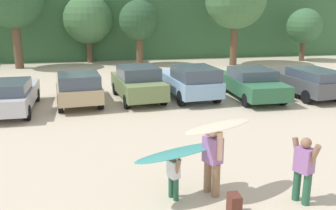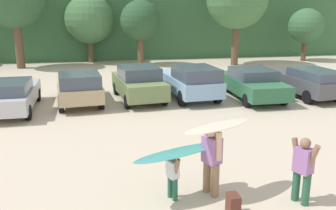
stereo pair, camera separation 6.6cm
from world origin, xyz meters
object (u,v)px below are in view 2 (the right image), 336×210
Objects in this scene: parked_car_tan at (79,87)px; parked_car_sky_blue at (191,81)px; surfboard_teal at (178,152)px; backpack_dropped at (233,204)px; parked_car_forest_green at (252,83)px; person_companion at (303,167)px; parked_car_dark_gray at (305,81)px; parked_car_silver at (11,95)px; surfboard_cream at (219,126)px; person_child at (173,174)px; parked_car_olive_green at (139,83)px; person_adult at (212,157)px.

parked_car_tan is 5.21m from parked_car_sky_blue.
parked_car_sky_blue is at bearing -128.07° from surfboard_teal.
surfboard_teal reaches higher than backpack_dropped.
person_companion is at bearing 163.11° from parked_car_forest_green.
person_companion is (-5.49, -9.47, 0.10)m from parked_car_dark_gray.
backpack_dropped is at bearing -146.92° from parked_car_silver.
surfboard_cream is at bearing 163.52° from parked_car_sky_blue.
parked_car_tan is 9.75× the size of backpack_dropped.
parked_car_forest_green is 10.51m from person_child.
person_adult is at bearing 176.85° from parked_car_olive_green.
parked_car_tan is at bearing -75.26° from parked_car_silver.
person_adult is at bearing 132.26° from parked_car_dark_gray.
parked_car_tan is at bearing -96.34° from surfboard_teal.
parked_car_forest_green is 2.76× the size of person_adult.
backpack_dropped is (6.39, -9.28, -0.51)m from parked_car_silver.
surfboard_teal is at bearing -39.99° from person_companion.
backpack_dropped is at bearing 114.65° from surfboard_teal.
person_adult is at bearing -144.97° from parked_car_silver.
parked_car_tan is at bearing -99.02° from person_child.
parked_car_tan is 0.98× the size of parked_car_sky_blue.
parked_car_sky_blue is 9.38m from person_adult.
parked_car_forest_green is 10.38× the size of backpack_dropped.
parked_car_olive_green reaches higher than parked_car_tan.
parked_car_dark_gray is at bearing -101.61° from parked_car_sky_blue.
parked_car_olive_green is (5.46, 1.12, 0.08)m from parked_car_silver.
surfboard_cream is at bearing -46.47° from person_companion.
parked_car_sky_blue reaches higher than person_companion.
parked_car_olive_green is 0.90× the size of parked_car_dark_gray.
parked_car_dark_gray is (5.62, -0.50, -0.08)m from parked_car_sky_blue.
surfboard_teal is (5.37, -8.34, 0.38)m from parked_car_silver.
surfboard_cream reaches higher than parked_car_forest_green.
person_adult is at bearing 103.10° from backpack_dropped.
parked_car_silver is 10.87m from parked_car_forest_green.
backpack_dropped is at bearing 135.95° from parked_car_dark_gray.
parked_car_forest_green is 10.75m from backpack_dropped.
surfboard_cream is at bearing 177.61° from parked_car_olive_green.
parked_car_dark_gray is (13.55, 0.37, 0.04)m from parked_car_silver.
surfboard_cream is 4.43× the size of backpack_dropped.
person_companion reaches higher than parked_car_tan.
parked_car_forest_green reaches higher than surfboard_teal.
parked_car_olive_green is 3.87× the size of person_child.
person_adult is 3.76× the size of backpack_dropped.
backpack_dropped is at bearing 118.52° from person_child.
parked_car_forest_green is 1.97× the size of surfboard_teal.
parked_car_forest_green is at bearing -142.29° from person_adult.
backpack_dropped is (1.16, -0.88, -0.41)m from person_child.
parked_car_olive_green is at bearing 77.23° from parked_car_dark_gray.
person_adult reaches higher than surfboard_teal.
parked_car_sky_blue is at bearing -125.69° from surfboard_cream.
person_child is 1.51m from backpack_dropped.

